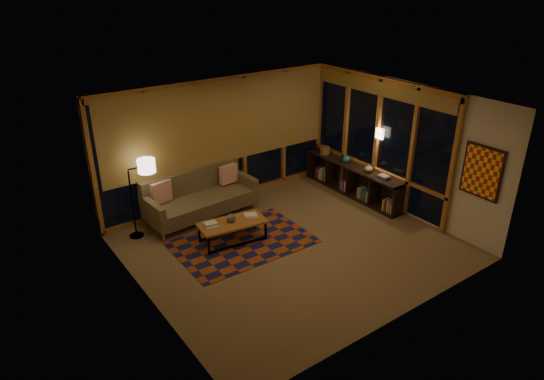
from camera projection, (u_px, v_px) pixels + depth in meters
floor at (292, 246)px, 8.94m from camera, size 5.50×5.00×0.01m
ceiling at (295, 102)px, 7.81m from camera, size 5.50×5.00×0.01m
walls at (293, 179)px, 8.37m from camera, size 5.51×5.01×2.70m
window_wall_back at (222, 141)px, 10.17m from camera, size 5.30×0.16×2.60m
window_wall_right at (376, 140)px, 10.24m from camera, size 0.16×3.70×2.60m
wall_art at (482, 172)px, 8.40m from camera, size 0.06×0.74×0.94m
wall_sconce at (380, 134)px, 10.01m from camera, size 0.12×0.18×0.22m
sofa at (201, 197)px, 9.79m from camera, size 2.30×1.05×0.92m
pillow_left at (161, 193)px, 9.45m from camera, size 0.45×0.23×0.43m
pillow_right at (228, 176)px, 10.27m from camera, size 0.40×0.17×0.39m
area_rug at (243, 242)px, 9.05m from camera, size 2.52×1.70×0.01m
coffee_table at (233, 232)px, 9.00m from camera, size 1.30×0.72×0.41m
book_stack_a at (211, 225)px, 8.76m from camera, size 0.24×0.20×0.06m
book_stack_b at (250, 215)px, 9.10m from camera, size 0.32×0.30×0.05m
ceramic_pot at (231, 218)px, 8.89m from camera, size 0.18×0.18×0.16m
floor_lamp at (132, 201)px, 8.96m from camera, size 0.51×0.34×1.50m
bookshelf at (352, 180)px, 10.85m from camera, size 0.40×2.74×0.69m
basket at (325, 150)px, 11.35m from camera, size 0.29×0.29×0.17m
teal_bowl at (346, 159)px, 10.85m from camera, size 0.18×0.18×0.17m
vase at (369, 168)px, 10.34m from camera, size 0.21×0.21×0.19m
shelf_book_stack at (384, 177)px, 10.04m from camera, size 0.21×0.25×0.06m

